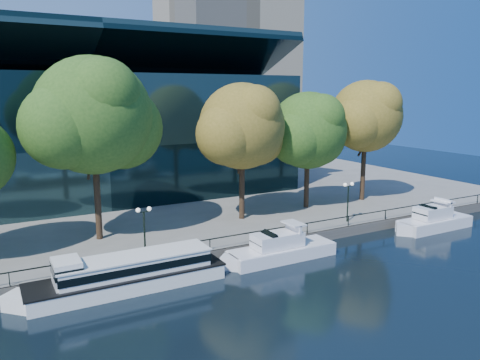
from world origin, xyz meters
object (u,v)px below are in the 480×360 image
tree_3 (244,128)px  lamp_2 (348,193)px  cruiser_far (432,220)px  tree_5 (367,118)px  tour_boat (123,273)px  cruiser_near (278,249)px  tree_4 (310,132)px  tree_2 (95,118)px  lamp_1 (144,220)px

tree_3 → lamp_2: (8.61, -6.14, -6.38)m
cruiser_far → tree_5: bearing=87.6°
tour_boat → tree_3: 20.03m
cruiser_far → tree_5: (0.45, 10.49, 9.93)m
cruiser_near → tree_5: bearing=28.0°
cruiser_near → tree_5: 23.94m
tour_boat → cruiser_near: bearing=-1.4°
tree_4 → cruiser_far: bearing=-54.0°
tree_3 → lamp_2: 12.36m
cruiser_far → lamp_2: (-7.99, 3.88, 2.99)m
tree_2 → lamp_2: tree_2 is taller
tree_2 → lamp_2: bearing=-15.3°
tree_3 → cruiser_far: bearing=-31.1°
lamp_2 → tree_2: bearing=164.7°
tour_boat → lamp_1: bearing=51.1°
tree_2 → tree_3: bearing=-0.7°
cruiser_far → tree_5: 14.46m
tree_4 → tree_3: bearing=-175.4°
tour_boat → cruiser_near: cruiser_near is taller
lamp_2 → tree_4: bearing=88.4°
tour_boat → lamp_1: 5.04m
cruiser_far → lamp_2: lamp_2 is taller
tree_4 → lamp_2: (-0.19, -6.86, -5.57)m
tour_boat → cruiser_far: size_ratio=1.61×
tree_3 → lamp_1: bearing=-153.8°
tour_boat → tree_4: size_ratio=1.18×
tree_3 → tree_4: tree_3 is taller
cruiser_near → lamp_2: size_ratio=2.61×
tree_5 → lamp_1: (-29.52, -6.62, -6.94)m
tree_5 → cruiser_near: bearing=-152.0°
cruiser_near → tree_3: 13.73m
tree_3 → lamp_1: 15.30m
cruiser_near → cruiser_far: cruiser_far is taller
cruiser_far → lamp_2: size_ratio=2.37×
cruiser_near → tree_4: 17.42m
lamp_2 → cruiser_far: bearing=-25.9°
cruiser_near → tree_3: tree_3 is taller
lamp_1 → cruiser_far: bearing=-7.6°
cruiser_near → tree_2: size_ratio=0.66×
cruiser_far → lamp_1: 29.49m
cruiser_near → tree_3: size_ratio=0.76×
tree_4 → tree_5: bearing=-1.7°
tour_boat → tree_5: (32.18, 9.91, 9.69)m
lamp_1 → tree_2: bearing=107.5°
cruiser_near → lamp_2: 11.76m
tree_4 → tree_5: size_ratio=0.91×
tree_4 → lamp_1: (-21.28, -6.86, -5.57)m
tree_4 → lamp_2: 8.84m
tree_3 → lamp_2: bearing=-35.5°
lamp_1 → tree_3: bearing=26.2°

